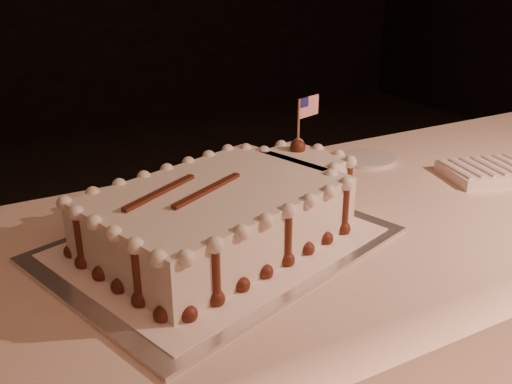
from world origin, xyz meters
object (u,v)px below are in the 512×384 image
napkin_stack (488,172)px  side_plate (367,159)px  banquet_table (334,364)px  cake_board (218,244)px  sheet_cake (230,210)px

napkin_stack → side_plate: (-0.18, 0.23, -0.01)m
napkin_stack → side_plate: napkin_stack is taller
banquet_table → cake_board: size_ratio=4.09×
sheet_cake → napkin_stack: bearing=-0.4°
napkin_stack → side_plate: bearing=127.8°
banquet_table → napkin_stack: bearing=2.3°
sheet_cake → side_plate: 0.56m
cake_board → sheet_cake: bearing=0.2°
cake_board → napkin_stack: napkin_stack is taller
banquet_table → side_plate: (0.26, 0.25, 0.38)m
banquet_table → side_plate: side_plate is taller
cake_board → sheet_cake: (0.03, 0.01, 0.06)m
banquet_table → side_plate: bearing=43.7°
napkin_stack → cake_board: bearing=-179.7°
banquet_table → napkin_stack: napkin_stack is taller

